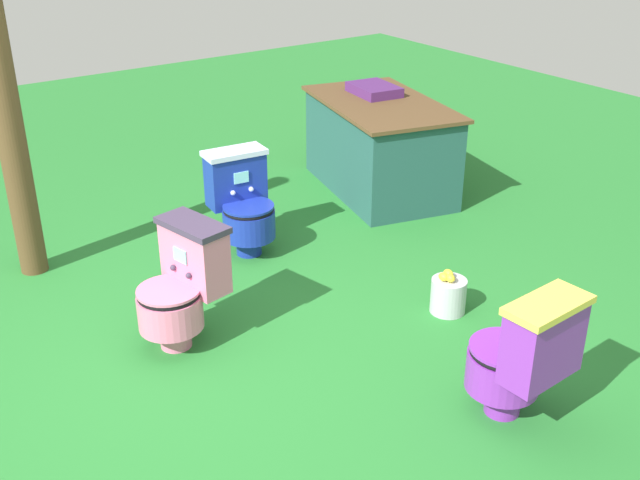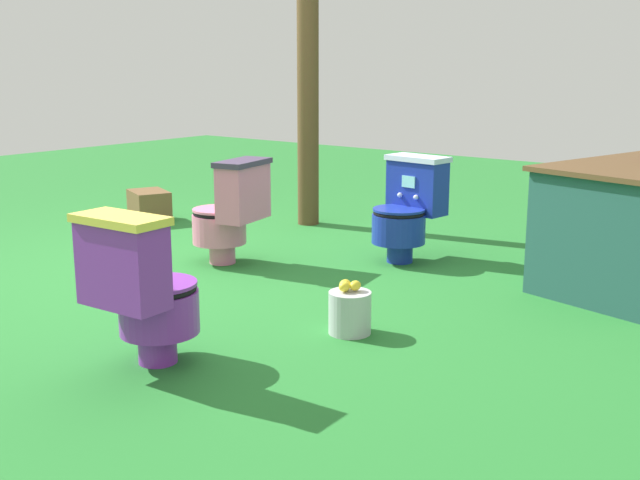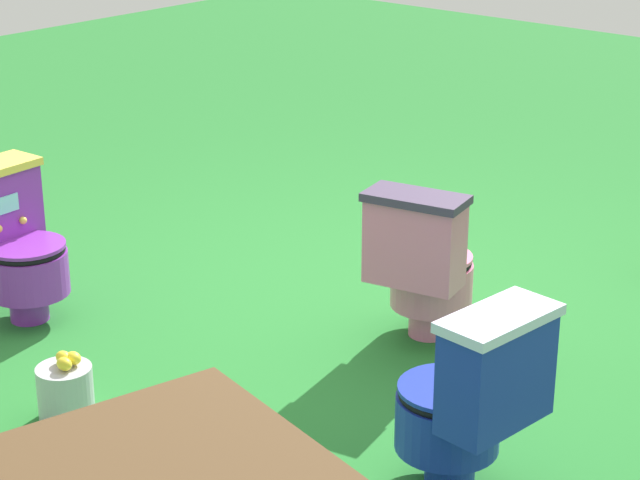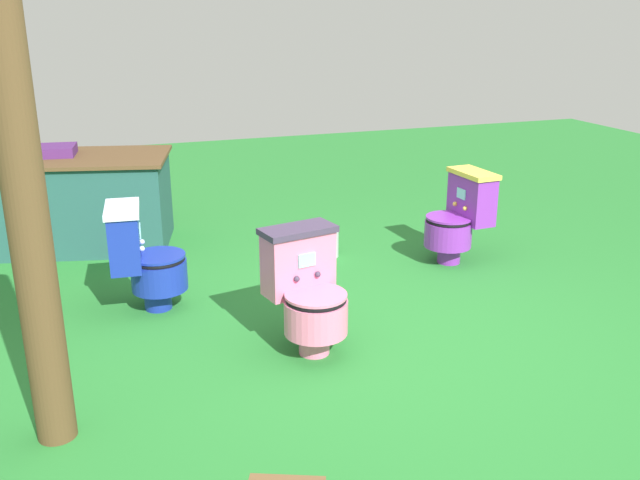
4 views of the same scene
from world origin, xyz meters
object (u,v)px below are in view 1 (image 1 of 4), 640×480
toilet_pink (181,285)px  wooden_post (9,126)px  lemon_bucket (448,295)px  toilet_blue (243,202)px  vendor_table (380,146)px  toilet_purple (521,357)px

toilet_pink → wooden_post: (-1.40, -0.45, 0.66)m
lemon_bucket → toilet_blue: bearing=-158.3°
toilet_pink → wooden_post: size_ratio=0.35×
toilet_blue → lemon_bucket: toilet_blue is taller
toilet_pink → vendor_table: bearing=-75.7°
wooden_post → lemon_bucket: 2.96m
wooden_post → lemon_bucket: wooden_post is taller
vendor_table → wooden_post: (-0.22, -2.88, 0.64)m
toilet_pink → lemon_bucket: 1.63m
toilet_pink → toilet_purple: size_ratio=1.00×
wooden_post → toilet_pink: bearing=17.8°
toilet_blue → toilet_purple: bearing=98.8°
toilet_pink → lemon_bucket: (0.64, 1.48, -0.25)m
toilet_pink → wooden_post: bearing=6.0°
vendor_table → wooden_post: bearing=-94.3°
lemon_bucket → toilet_purple: bearing=-25.9°
vendor_table → lemon_bucket: vendor_table is taller
toilet_purple → wooden_post: bearing=112.7°
toilet_blue → vendor_table: vendor_table is taller
vendor_table → lemon_bucket: size_ratio=5.88×
toilet_purple → vendor_table: bearing=59.7°
toilet_blue → toilet_purple: 2.43m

